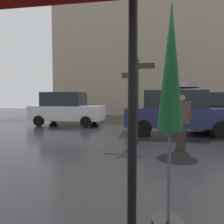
{
  "coord_description": "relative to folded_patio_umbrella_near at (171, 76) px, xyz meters",
  "views": [
    {
      "loc": [
        0.59,
        -2.95,
        1.48
      ],
      "look_at": [
        -0.57,
        4.2,
        1.05
      ],
      "focal_mm": 32.68,
      "sensor_mm": 36.0,
      "label": 1
    }
  ],
  "objects": [
    {
      "name": "folded_patio_umbrella_near",
      "position": [
        0.0,
        0.0,
        0.0
      ],
      "size": [
        0.39,
        0.39,
        2.61
      ],
      "color": "black",
      "rests_on": "ground"
    },
    {
      "name": "street_signpost",
      "position": [
        -0.53,
        4.37,
        -0.03
      ],
      "size": [
        1.08,
        0.08,
        2.84
      ],
      "color": "black",
      "rests_on": "ground"
    },
    {
      "name": "building_block",
      "position": [
        -0.87,
        18.1,
        4.54
      ],
      "size": [
        17.16,
        2.29,
        12.6
      ],
      "primitive_type": "cube",
      "color": "gray",
      "rests_on": "ground"
    },
    {
      "name": "parked_car_distant",
      "position": [
        1.08,
        6.82,
        -0.8
      ],
      "size": [
        4.58,
        1.99,
        1.88
      ],
      "rotation": [
        0.0,
        0.0,
        -0.22
      ],
      "color": "#1E234C",
      "rests_on": "ground"
    },
    {
      "name": "pedestrian_with_umbrella",
      "position": [
        0.79,
        3.9,
        -0.15
      ],
      "size": [
        1.0,
        1.0,
        2.07
      ],
      "rotation": [
        0.0,
        0.0,
        5.01
      ],
      "color": "#2A241E",
      "rests_on": "ground"
    },
    {
      "name": "ground_plane",
      "position": [
        -0.87,
        0.53,
        -1.76
      ],
      "size": [
        60.0,
        60.0,
        0.0
      ],
      "primitive_type": "plane",
      "color": "black"
    },
    {
      "name": "parked_car_right",
      "position": [
        -4.91,
        9.18,
        -0.79
      ],
      "size": [
        4.24,
        2.04,
        1.93
      ],
      "rotation": [
        0.0,
        0.0,
        -0.15
      ],
      "color": "silver",
      "rests_on": "ground"
    }
  ]
}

